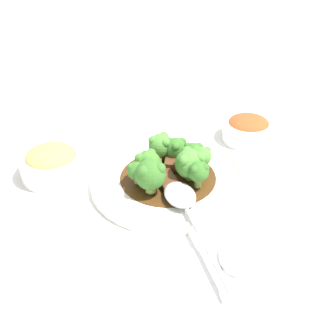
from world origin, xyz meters
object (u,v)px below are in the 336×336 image
(broccoli_floret_5, at_px, (150,174))
(broccoli_floret_3, at_px, (202,156))
(side_bowl_kimchi, at_px, (248,128))
(broccoli_floret_7, at_px, (161,145))
(main_plate, at_px, (168,180))
(beef_strip_0, at_px, (181,164))
(serving_spoon, at_px, (183,202))
(sauce_dish, at_px, (246,256))
(broccoli_floret_4, at_px, (137,171))
(broccoli_floret_6, at_px, (193,153))
(beef_strip_2, at_px, (152,164))
(broccoli_floret_2, at_px, (190,163))
(beef_strip_1, at_px, (170,180))
(broccoli_floret_0, at_px, (176,148))
(broccoli_floret_1, at_px, (148,163))
(broccoli_floret_8, at_px, (198,171))
(side_bowl_appetizer, at_px, (52,163))

(broccoli_floret_5, bearing_deg, broccoli_floret_3, 129.93)
(side_bowl_kimchi, bearing_deg, broccoli_floret_7, -57.76)
(main_plate, distance_m, broccoli_floret_3, 0.07)
(beef_strip_0, distance_m, broccoli_floret_7, 0.05)
(serving_spoon, relative_size, sauce_dish, 3.06)
(broccoli_floret_4, distance_m, broccoli_floret_7, 0.08)
(broccoli_floret_4, bearing_deg, broccoli_floret_6, 123.02)
(beef_strip_2, xyz_separation_m, broccoli_floret_2, (0.03, 0.06, 0.02))
(broccoli_floret_3, height_order, sauce_dish, broccoli_floret_3)
(side_bowl_kimchi, bearing_deg, broccoli_floret_5, -40.70)
(side_bowl_kimchi, bearing_deg, broccoli_floret_3, -34.58)
(beef_strip_1, relative_size, broccoli_floret_0, 1.76)
(broccoli_floret_1, relative_size, broccoli_floret_3, 1.19)
(broccoli_floret_0, relative_size, broccoli_floret_2, 0.81)
(broccoli_floret_3, bearing_deg, broccoli_floret_8, -7.41)
(beef_strip_0, relative_size, broccoli_floret_2, 1.07)
(broccoli_floret_0, bearing_deg, broccoli_floret_4, -41.20)
(side_bowl_kimchi, bearing_deg, sauce_dish, -5.95)
(broccoli_floret_3, relative_size, broccoli_floret_4, 1.05)
(beef_strip_1, relative_size, beef_strip_2, 1.04)
(beef_strip_1, distance_m, side_bowl_kimchi, 0.23)
(beef_strip_1, distance_m, broccoli_floret_3, 0.07)
(broccoli_floret_6, height_order, side_bowl_appetizer, broccoli_floret_6)
(broccoli_floret_2, xyz_separation_m, broccoli_floret_5, (0.04, -0.06, 0.00))
(beef_strip_1, bearing_deg, broccoli_floret_1, -109.75)
(broccoli_floret_0, relative_size, broccoli_floret_4, 1.11)
(broccoli_floret_2, height_order, broccoli_floret_4, broccoli_floret_2)
(broccoli_floret_7, distance_m, side_bowl_appetizer, 0.19)
(broccoli_floret_4, height_order, broccoli_floret_5, broccoli_floret_5)
(beef_strip_1, distance_m, broccoli_floret_1, 0.05)
(serving_spoon, bearing_deg, broccoli_floret_8, 155.22)
(beef_strip_1, bearing_deg, broccoli_floret_2, 112.66)
(serving_spoon, bearing_deg, beef_strip_2, -151.89)
(sauce_dish, bearing_deg, serving_spoon, -137.10)
(broccoli_floret_3, xyz_separation_m, broccoli_floret_7, (-0.03, -0.07, 0.00))
(broccoli_floret_7, bearing_deg, beef_strip_0, 48.45)
(broccoli_floret_0, xyz_separation_m, broccoli_floret_5, (0.09, -0.04, 0.01))
(beef_strip_2, distance_m, broccoli_floret_0, 0.05)
(beef_strip_1, height_order, broccoli_floret_3, broccoli_floret_3)
(broccoli_floret_3, bearing_deg, broccoli_floret_5, -50.07)
(broccoli_floret_7, bearing_deg, side_bowl_kimchi, 122.24)
(broccoli_floret_4, bearing_deg, side_bowl_kimchi, 132.24)
(broccoli_floret_7, bearing_deg, beef_strip_1, 13.68)
(beef_strip_2, xyz_separation_m, serving_spoon, (0.10, 0.06, 0.00))
(beef_strip_1, xyz_separation_m, broccoli_floret_2, (-0.01, 0.03, 0.03))
(side_bowl_appetizer, bearing_deg, broccoli_floret_6, 94.57)
(broccoli_floret_0, relative_size, broccoli_floret_1, 0.88)
(broccoli_floret_3, bearing_deg, serving_spoon, -16.19)
(beef_strip_2, height_order, broccoli_floret_4, broccoli_floret_4)
(broccoli_floret_7, bearing_deg, side_bowl_appetizer, -78.76)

